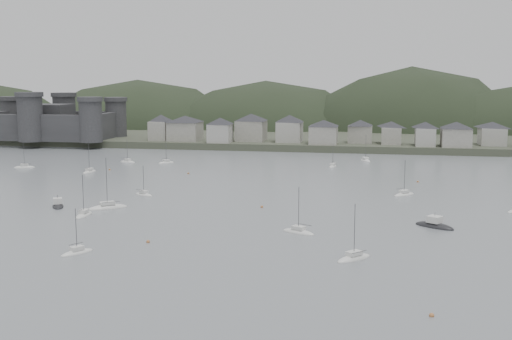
# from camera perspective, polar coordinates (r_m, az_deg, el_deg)

# --- Properties ---
(ground) EXTENTS (900.00, 900.00, 0.00)m
(ground) POSITION_cam_1_polar(r_m,az_deg,el_deg) (108.87, -7.56, -8.74)
(ground) COLOR slate
(ground) RESTS_ON ground
(far_shore_land) EXTENTS (900.00, 250.00, 3.00)m
(far_shore_land) POSITION_cam_1_polar(r_m,az_deg,el_deg) (396.22, 6.03, 3.86)
(far_shore_land) COLOR #383D2D
(far_shore_land) RESTS_ON ground
(forested_ridge) EXTENTS (851.55, 103.94, 102.57)m
(forested_ridge) POSITION_cam_1_polar(r_m,az_deg,el_deg) (371.65, 6.41, 1.58)
(forested_ridge) COLOR black
(forested_ridge) RESTS_ON ground
(castle) EXTENTS (66.00, 43.00, 20.00)m
(castle) POSITION_cam_1_polar(r_m,az_deg,el_deg) (318.59, -17.97, 4.14)
(castle) COLOR #323234
(castle) RESTS_ON far_shore_land
(waterfront_town) EXTENTS (451.48, 28.46, 12.92)m
(waterfront_town) POSITION_cam_1_polar(r_m,az_deg,el_deg) (283.45, 14.35, 3.35)
(waterfront_town) COLOR gray
(waterfront_town) RESTS_ON far_shore_land
(moored_fleet) EXTENTS (245.54, 176.29, 13.42)m
(moored_fleet) POSITION_cam_1_polar(r_m,az_deg,el_deg) (172.33, -2.82, -2.28)
(moored_fleet) COLOR silver
(moored_fleet) RESTS_ON ground
(motor_launch_near) EXTENTS (9.31, 7.90, 4.15)m
(motor_launch_near) POSITION_cam_1_polar(r_m,az_deg,el_deg) (142.34, 15.57, -4.79)
(motor_launch_near) COLOR black
(motor_launch_near) RESTS_ON ground
(motor_launch_far) EXTENTS (5.87, 7.72, 3.77)m
(motor_launch_far) POSITION_cam_1_polar(r_m,az_deg,el_deg) (165.51, -17.19, -3.04)
(motor_launch_far) COLOR black
(motor_launch_far) RESTS_ON ground
(mooring_buoys) EXTENTS (150.78, 120.20, 0.70)m
(mooring_buoys) POSITION_cam_1_polar(r_m,az_deg,el_deg) (159.85, -1.05, -3.12)
(mooring_buoys) COLOR #B16D3B
(mooring_buoys) RESTS_ON ground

